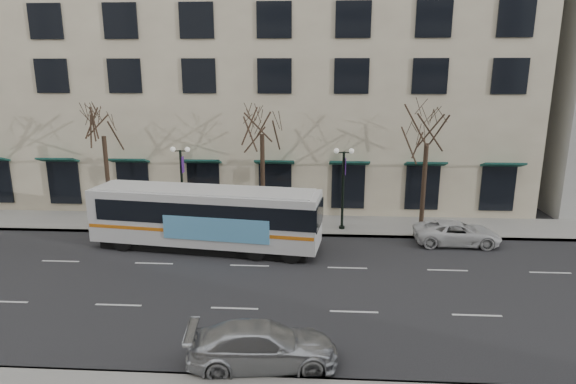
# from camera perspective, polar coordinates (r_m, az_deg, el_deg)

# --- Properties ---
(ground) EXTENTS (160.00, 160.00, 0.00)m
(ground) POSITION_cam_1_polar(r_m,az_deg,el_deg) (22.96, -5.38, -10.91)
(ground) COLOR black
(ground) RESTS_ON ground
(sidewalk_far) EXTENTS (80.00, 4.00, 0.15)m
(sidewalk_far) POSITION_cam_1_polar(r_m,az_deg,el_deg) (31.11, 6.31, -3.98)
(sidewalk_far) COLOR gray
(sidewalk_far) RESTS_ON ground
(building_hotel) EXTENTS (40.00, 20.00, 24.00)m
(building_hotel) POSITION_cam_1_polar(r_m,az_deg,el_deg) (41.96, -4.09, 17.22)
(building_hotel) COLOR tan
(building_hotel) RESTS_ON ground
(tree_far_left) EXTENTS (3.60, 3.60, 8.34)m
(tree_far_left) POSITION_cam_1_polar(r_m,az_deg,el_deg) (32.38, -21.15, 7.87)
(tree_far_left) COLOR black
(tree_far_left) RESTS_ON ground
(tree_far_mid) EXTENTS (3.60, 3.60, 8.55)m
(tree_far_mid) POSITION_cam_1_polar(r_m,az_deg,el_deg) (29.67, -3.11, 8.71)
(tree_far_mid) COLOR black
(tree_far_mid) RESTS_ON ground
(tree_far_right) EXTENTS (3.60, 3.60, 8.06)m
(tree_far_right) POSITION_cam_1_polar(r_m,az_deg,el_deg) (30.27, 16.23, 7.36)
(tree_far_right) COLOR black
(tree_far_right) RESTS_ON ground
(lamp_post_left) EXTENTS (1.22, 0.45, 5.21)m
(lamp_post_left) POSITION_cam_1_polar(r_m,az_deg,el_deg) (30.68, -12.44, 1.07)
(lamp_post_left) COLOR black
(lamp_post_left) RESTS_ON ground
(lamp_post_right) EXTENTS (1.22, 0.45, 5.21)m
(lamp_post_right) POSITION_cam_1_polar(r_m,az_deg,el_deg) (29.57, 6.55, 0.83)
(lamp_post_right) COLOR black
(lamp_post_right) RESTS_ON ground
(city_bus) EXTENTS (12.99, 4.40, 3.45)m
(city_bus) POSITION_cam_1_polar(r_m,az_deg,el_deg) (27.02, -9.58, -2.87)
(city_bus) COLOR silver
(city_bus) RESTS_ON ground
(silver_car) EXTENTS (5.26, 2.59, 1.47)m
(silver_car) POSITION_cam_1_polar(r_m,az_deg,el_deg) (16.99, -3.01, -17.68)
(silver_car) COLOR #B8BBC1
(silver_car) RESTS_ON ground
(white_pickup) EXTENTS (4.89, 2.32, 1.35)m
(white_pickup) POSITION_cam_1_polar(r_m,az_deg,el_deg) (29.37, 19.38, -4.59)
(white_pickup) COLOR silver
(white_pickup) RESTS_ON ground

